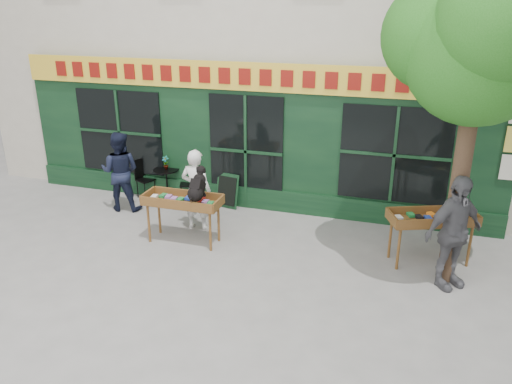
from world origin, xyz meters
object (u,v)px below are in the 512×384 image
dog (197,183)px  man_left (120,171)px  man_right (453,233)px  bistro_table (167,178)px  book_cart_center (183,203)px  book_cart_right (432,221)px  woman (196,190)px

dog → man_left: 2.71m
man_right → man_left: man_right is taller
man_right → man_left: (-6.97, 1.28, -0.07)m
bistro_table → man_left: bearing=-129.8°
book_cart_center → book_cart_right: (4.61, 0.58, 0.00)m
dog → man_left: (-2.41, 1.16, -0.38)m
book_cart_center → man_right: bearing=-2.4°
bistro_table → man_right: bearing=-18.7°
dog → book_cart_right: bearing=8.0°
man_right → woman: bearing=128.3°
bistro_table → man_left: (-0.70, -0.84, 0.36)m
dog → man_right: size_ratio=0.31×
book_cart_center → bistro_table: size_ratio=1.98×
dog → man_right: (4.56, -0.12, -0.32)m
book_cart_center → bistro_table: (-1.36, 1.95, -0.28)m
book_cart_center → man_left: size_ratio=0.83×
book_cart_right → bistro_table: 6.13m
woman → book_cart_right: size_ratio=1.06×
book_cart_right → bistro_table: book_cart_right is taller
book_cart_center → book_cart_right: size_ratio=0.93×
dog → man_left: size_ratio=0.33×
book_cart_center → dog: dog is taller
man_right → man_left: 7.09m
man_right → bistro_table: man_right is taller
woman → book_cart_right: 4.61m
dog → woman: woman is taller
woman → man_left: bearing=-13.1°
woman → dog: bearing=116.1°
woman → book_cart_right: bearing=178.7°
dog → bistro_table: (-1.71, 2.00, -0.75)m
book_cart_center → dog: bearing=-8.6°
bistro_table → book_cart_center: bearing=-55.0°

